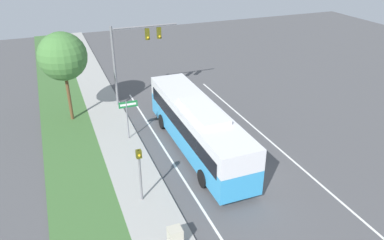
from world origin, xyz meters
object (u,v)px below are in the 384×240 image
bus (197,125)px  pedestrian_signal (140,167)px  street_sign (128,113)px  utility_cabinet (175,237)px  signal_gantry (133,49)px

bus → pedestrian_signal: size_ratio=3.86×
bus → street_sign: size_ratio=4.18×
street_sign → utility_cabinet: bearing=-92.0°
pedestrian_signal → utility_cabinet: bearing=-81.6°
street_sign → bus: bearing=-38.5°
bus → signal_gantry: (-1.90, 8.96, 2.82)m
pedestrian_signal → utility_cabinet: pedestrian_signal is taller
signal_gantry → pedestrian_signal: 13.33m
signal_gantry → pedestrian_signal: bearing=-102.7°
signal_gantry → bus: bearing=-78.0°
bus → signal_gantry: signal_gantry is taller
bus → street_sign: (-3.84, 3.06, 0.18)m
bus → utility_cabinet: (-4.22, -7.64, -1.27)m
bus → signal_gantry: bearing=102.0°
street_sign → utility_cabinet: (-0.38, -10.70, -1.45)m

